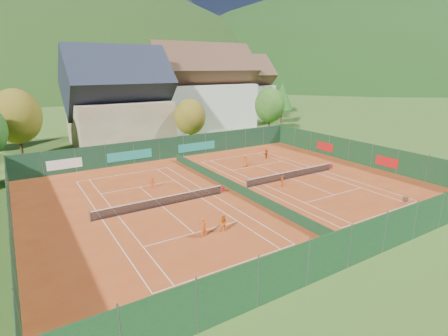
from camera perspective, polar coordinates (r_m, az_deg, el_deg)
ground at (r=36.63m, az=1.66°, el=-3.78°), size 600.00×600.00×0.00m
clay_pad at (r=36.62m, az=1.66°, el=-3.74°), size 40.00×32.00×0.01m
court_markings_left at (r=33.16m, az=-10.02°, el=-6.18°), size 11.03×23.83×0.00m
court_markings_right at (r=41.35m, az=10.95°, el=-1.66°), size 11.03×23.83×0.00m
tennis_net_left at (r=33.03m, az=-9.81°, el=-5.34°), size 13.30×0.10×1.02m
tennis_net_right at (r=41.31m, az=11.14°, el=-0.97°), size 13.30×0.10×1.02m
court_divider at (r=36.46m, az=1.66°, el=-3.01°), size 0.03×28.80×1.00m
fence_north at (r=49.61m, az=-9.04°, el=3.18°), size 40.00×0.10×3.00m
fence_south at (r=25.40m, az=22.40°, el=-10.81°), size 40.00×0.04×3.00m
fence_west at (r=30.71m, az=-31.52°, el=-7.33°), size 0.04×32.00×3.00m
fence_east at (r=49.72m, az=21.25°, el=2.31°), size 0.09×32.00×3.00m
chalet at (r=61.09m, az=-16.75°, el=10.05°), size 16.20×12.00×16.00m
hotel_block_a at (r=73.72m, az=-3.48°, el=12.24°), size 21.60×11.00×17.25m
hotel_block_b at (r=87.86m, az=2.19°, el=12.41°), size 17.28×10.00×15.50m
tree_west_mid at (r=55.03m, az=-30.81°, el=7.26°), size 6.44×6.44×9.78m
tree_center at (r=57.05m, az=-5.56°, el=8.32°), size 5.01×5.01×7.60m
tree_east_front at (r=68.39m, az=7.47°, el=10.15°), size 5.72×5.72×8.69m
tree_east_mid at (r=80.84m, az=9.46°, el=11.47°), size 5.04×5.04×9.00m
tree_east_back at (r=82.32m, az=1.42°, el=12.24°), size 7.15×7.15×10.86m
mountain_backdrop at (r=271.47m, az=-21.23°, el=4.09°), size 820.00×530.00×242.00m
ball_hopper at (r=37.14m, az=27.52°, el=-4.47°), size 0.34×0.34×0.80m
loose_ball_0 at (r=25.03m, az=-10.62°, el=-14.01°), size 0.07×0.07×0.07m
loose_ball_1 at (r=30.80m, az=20.05°, el=-8.74°), size 0.07×0.07×0.07m
loose_ball_2 at (r=40.01m, az=0.44°, el=-1.94°), size 0.07×0.07×0.07m
loose_ball_3 at (r=39.59m, az=-7.49°, el=-2.28°), size 0.07×0.07×0.07m
player_left_near at (r=26.92m, az=-3.30°, el=-9.65°), size 0.68×0.65×1.56m
player_left_mid at (r=27.59m, az=-0.03°, el=-9.05°), size 0.89×0.83×1.47m
player_left_far at (r=37.93m, az=-11.65°, el=-2.41°), size 0.85×0.60×1.21m
player_right_near at (r=38.19m, az=9.46°, el=-2.12°), size 0.65×0.79×1.26m
player_right_far_a at (r=45.26m, az=3.47°, el=1.12°), size 0.75×0.52×1.45m
player_right_far_b at (r=49.48m, az=6.87°, el=2.30°), size 1.33×0.87×1.37m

